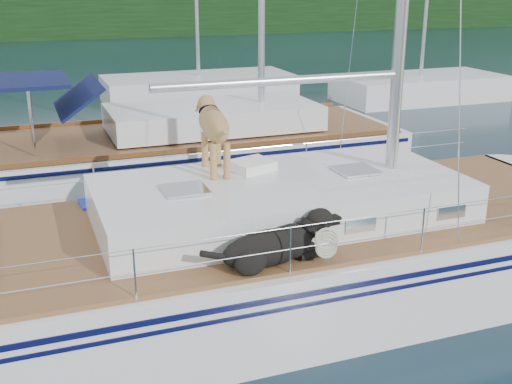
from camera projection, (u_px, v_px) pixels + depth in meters
name	position (u px, v px, depth m)	size (l,w,h in m)	color
ground	(229.00, 303.00, 9.39)	(120.00, 120.00, 0.00)	black
shore_bank	(46.00, 30.00, 50.26)	(92.00, 1.00, 1.20)	#595147
main_sailboat	(234.00, 260.00, 9.20)	(12.00, 3.80, 14.01)	silver
neighbor_sailboat	(169.00, 155.00, 14.83)	(11.00, 3.50, 13.30)	silver
bg_boat_center	(199.00, 88.00, 24.79)	(7.20, 3.00, 11.65)	silver
bg_boat_east	(420.00, 88.00, 24.75)	(6.40, 3.00, 11.65)	silver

